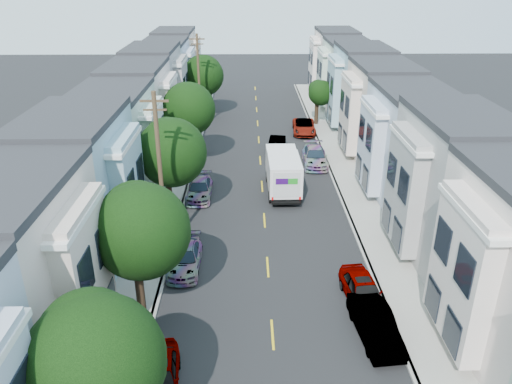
{
  "coord_description": "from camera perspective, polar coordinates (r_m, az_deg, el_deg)",
  "views": [
    {
      "loc": [
        -1.14,
        -25.26,
        16.36
      ],
      "look_at": [
        -0.6,
        6.05,
        2.2
      ],
      "focal_mm": 35.0,
      "sensor_mm": 36.0,
      "label": 1
    }
  ],
  "objects": [
    {
      "name": "tree_e",
      "position": [
        59.22,
        -6.13,
        13.08
      ],
      "size": [
        4.7,
        4.7,
        7.31
      ],
      "color": "black",
      "rests_on": "ground"
    },
    {
      "name": "tree_c",
      "position": [
        33.8,
        -9.75,
        4.44
      ],
      "size": [
        4.68,
        4.68,
        7.42
      ],
      "color": "black",
      "rests_on": "ground"
    },
    {
      "name": "sidewalk_right",
      "position": [
        44.25,
        10.15,
        2.34
      ],
      "size": [
        2.6,
        70.0,
        0.15
      ],
      "primitive_type": "cube",
      "color": "gray",
      "rests_on": "ground"
    },
    {
      "name": "curb_right",
      "position": [
        44.02,
        8.49,
        2.34
      ],
      "size": [
        0.3,
        70.0,
        0.15
      ],
      "primitive_type": "cube",
      "color": "gray",
      "rests_on": "ground"
    },
    {
      "name": "curb_left",
      "position": [
        43.7,
        -7.38,
        2.25
      ],
      "size": [
        0.3,
        70.0,
        0.15
      ],
      "primitive_type": "cube",
      "color": "gray",
      "rests_on": "ground"
    },
    {
      "name": "tree_d",
      "position": [
        43.92,
        -7.81,
        9.36
      ],
      "size": [
        4.59,
        4.59,
        7.49
      ],
      "color": "black",
      "rests_on": "ground"
    },
    {
      "name": "parked_right_a",
      "position": [
        25.33,
        13.46,
        -14.54
      ],
      "size": [
        2.01,
        4.57,
        1.48
      ],
      "primitive_type": "imported",
      "rotation": [
        0.0,
        0.0,
        0.1
      ],
      "color": "#474849",
      "rests_on": "ground"
    },
    {
      "name": "utility_pole_far",
      "position": [
        54.67,
        -6.54,
        12.35
      ],
      "size": [
        1.6,
        0.26,
        10.0
      ],
      "color": "#42301E",
      "rests_on": "ground"
    },
    {
      "name": "townhouse_row_right",
      "position": [
        45.16,
        14.88,
        2.24
      ],
      "size": [
        5.0,
        70.0,
        8.5
      ],
      "primitive_type": "cube",
      "color": "silver",
      "rests_on": "ground"
    },
    {
      "name": "parked_left_b",
      "position": [
        22.66,
        -10.93,
        -19.95
      ],
      "size": [
        2.08,
        4.43,
        1.39
      ],
      "primitive_type": "imported",
      "rotation": [
        0.0,
        0.0,
        0.1
      ],
      "color": "black",
      "rests_on": "ground"
    },
    {
      "name": "townhouse_row_left",
      "position": [
        44.59,
        -13.9,
        2.07
      ],
      "size": [
        5.0,
        70.0,
        8.5
      ],
      "primitive_type": "cube",
      "color": "silver",
      "rests_on": "ground"
    },
    {
      "name": "tree_a",
      "position": [
        18.15,
        -18.18,
        -18.12
      ],
      "size": [
        4.7,
        4.7,
        6.82
      ],
      "color": "black",
      "rests_on": "ground"
    },
    {
      "name": "ground",
      "position": [
        30.11,
        1.35,
        -8.58
      ],
      "size": [
        160.0,
        160.0,
        0.0
      ],
      "primitive_type": "plane",
      "color": "black",
      "rests_on": "ground"
    },
    {
      "name": "parked_right_b",
      "position": [
        27.45,
        12.13,
        -10.98
      ],
      "size": [
        2.19,
        4.72,
        1.48
      ],
      "primitive_type": "imported",
      "rotation": [
        0.0,
        0.0,
        0.1
      ],
      "color": "silver",
      "rests_on": "ground"
    },
    {
      "name": "parked_left_c",
      "position": [
        30.01,
        -8.11,
        -7.49
      ],
      "size": [
        1.84,
        4.38,
        1.31
      ],
      "primitive_type": "imported",
      "rotation": [
        0.0,
        0.0,
        -0.0
      ],
      "color": "#A1A1A1",
      "rests_on": "ground"
    },
    {
      "name": "utility_pole_near",
      "position": [
        29.92,
        -10.86,
        1.88
      ],
      "size": [
        1.6,
        0.26,
        10.0
      ],
      "color": "#42301E",
      "rests_on": "ground"
    },
    {
      "name": "fedex_truck",
      "position": [
        39.28,
        3.11,
        2.4
      ],
      "size": [
        2.46,
        6.39,
        3.06
      ],
      "rotation": [
        0.0,
        0.0,
        0.01
      ],
      "color": "silver",
      "rests_on": "ground"
    },
    {
      "name": "parked_right_d",
      "position": [
        54.2,
        5.49,
        7.43
      ],
      "size": [
        2.62,
        5.19,
        1.41
      ],
      "primitive_type": "imported",
      "rotation": [
        0.0,
        0.0,
        -0.06
      ],
      "color": "#0F0E3F",
      "rests_on": "ground"
    },
    {
      "name": "tree_b",
      "position": [
        24.31,
        -13.17,
        -4.41
      ],
      "size": [
        4.7,
        4.7,
        7.3
      ],
      "color": "black",
      "rests_on": "ground"
    },
    {
      "name": "road_slab",
      "position": [
        43.47,
        0.58,
        2.24
      ],
      "size": [
        12.0,
        70.0,
        0.02
      ],
      "primitive_type": "cube",
      "color": "black",
      "rests_on": "ground"
    },
    {
      "name": "centerline",
      "position": [
        43.47,
        0.58,
        2.22
      ],
      "size": [
        0.12,
        70.0,
        0.01
      ],
      "primitive_type": "cube",
      "color": "gold",
      "rests_on": "ground"
    },
    {
      "name": "parked_left_d",
      "position": [
        38.84,
        -6.46,
        0.34
      ],
      "size": [
        1.89,
        4.47,
        1.34
      ],
      "primitive_type": "imported",
      "rotation": [
        0.0,
        0.0,
        -0.0
      ],
      "color": "#5A1105",
      "rests_on": "ground"
    },
    {
      "name": "lead_sedan",
      "position": [
        48.55,
        2.37,
        5.45
      ],
      "size": [
        2.05,
        4.17,
        1.33
      ],
      "primitive_type": "imported",
      "rotation": [
        0.0,
        0.0,
        -0.17
      ],
      "color": "black",
      "rests_on": "ground"
    },
    {
      "name": "parked_right_c",
      "position": [
        45.38,
        6.73,
        4.05
      ],
      "size": [
        2.3,
        5.1,
        1.51
      ],
      "primitive_type": "imported",
      "rotation": [
        0.0,
        0.0,
        -0.04
      ],
      "color": "black",
      "rests_on": "ground"
    },
    {
      "name": "sidewalk_left",
      "position": [
        43.87,
        -9.07,
        2.23
      ],
      "size": [
        2.6,
        70.0,
        0.15
      ],
      "primitive_type": "cube",
      "color": "gray",
      "rests_on": "ground"
    },
    {
      "name": "tree_far_r",
      "position": [
        56.61,
        7.33,
        11.11
      ],
      "size": [
        2.8,
        2.8,
        5.05
      ],
      "color": "black",
      "rests_on": "ground"
    }
  ]
}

